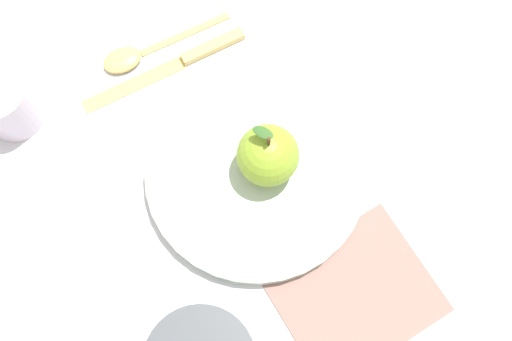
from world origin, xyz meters
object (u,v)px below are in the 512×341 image
Objects in this scene: cup at (5,102)px; knife at (180,62)px; spoon at (136,54)px; apple at (268,155)px; linen_napkin at (356,294)px; dinner_plate at (256,173)px.

knife is (-0.06, -0.20, -0.03)m from cup.
knife is 1.26× the size of spoon.
apple is 0.50× the size of spoon.
apple reaches higher than knife.
apple is 0.22m from spoon.
cup is at bearing 26.30° from linen_napkin.
knife reaches higher than linen_napkin.
knife is at bearing -105.69° from cup.
apple is (-0.00, -0.01, 0.04)m from dinner_plate.
cup is at bearing 39.59° from dinner_plate.
spoon is at bearing -95.59° from cup.
apple reaches higher than spoon.
cup is at bearing 41.30° from apple.
apple is 0.18m from linen_napkin.
dinner_plate reaches higher than linen_napkin.
cup is 0.21m from knife.
apple is at bearing -168.57° from spoon.
cup is 0.16m from spoon.
linen_napkin is at bearing -179.83° from knife.
apple is 0.18m from knife.
cup reaches higher than dinner_plate.
dinner_plate is 0.21m from spoon.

